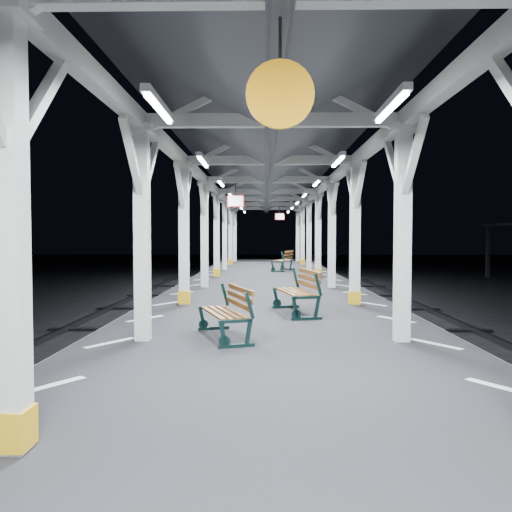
{
  "coord_description": "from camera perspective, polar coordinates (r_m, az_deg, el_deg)",
  "views": [
    {
      "loc": [
        -0.11,
        -9.66,
        2.62
      ],
      "look_at": [
        -0.29,
        0.85,
        2.2
      ],
      "focal_mm": 35.0,
      "sensor_mm": 36.0,
      "label": 1
    }
  ],
  "objects": [
    {
      "name": "ground",
      "position": [
        10.01,
        1.62,
        -12.89
      ],
      "size": [
        120.0,
        120.0,
        0.0
      ],
      "primitive_type": "plane",
      "color": "black",
      "rests_on": "ground"
    },
    {
      "name": "platform",
      "position": [
        9.89,
        1.62,
        -10.09
      ],
      "size": [
        6.0,
        50.0,
        1.0
      ],
      "primitive_type": "cube",
      "color": "black",
      "rests_on": "ground"
    },
    {
      "name": "hazard_stripes_left",
      "position": [
        10.07,
        -12.56,
        -7.0
      ],
      "size": [
        1.0,
        48.0,
        0.01
      ],
      "primitive_type": "cube",
      "color": "silver",
      "rests_on": "platform"
    },
    {
      "name": "hazard_stripes_right",
      "position": [
        10.12,
        15.74,
        -6.99
      ],
      "size": [
        1.0,
        48.0,
        0.01
      ],
      "primitive_type": "cube",
      "color": "silver",
      "rests_on": "platform"
    },
    {
      "name": "track_left",
      "position": [
        11.12,
        -25.65,
        -11.15
      ],
      "size": [
        2.2,
        60.0,
        0.16
      ],
      "color": "#2D2D33",
      "rests_on": "ground"
    },
    {
      "name": "canopy",
      "position": [
        9.84,
        1.66,
        13.65
      ],
      "size": [
        5.4,
        49.0,
        4.65
      ],
      "color": "silver",
      "rests_on": "platform"
    },
    {
      "name": "bench_near",
      "position": [
        7.99,
        -3.07,
        -6.26
      ],
      "size": [
        1.0,
        1.6,
        0.82
      ],
      "rotation": [
        0.0,
        0.0,
        0.33
      ],
      "color": "black",
      "rests_on": "platform"
    },
    {
      "name": "bench_mid",
      "position": [
        10.46,
        5.06,
        -3.92
      ],
      "size": [
        0.96,
        1.79,
        0.92
      ],
      "rotation": [
        0.0,
        0.0,
        0.2
      ],
      "color": "black",
      "rests_on": "platform"
    },
    {
      "name": "bench_far",
      "position": [
        23.16,
        3.28,
        -0.45
      ],
      "size": [
        1.11,
        1.88,
        0.96
      ],
      "rotation": [
        0.0,
        0.0,
        -0.28
      ],
      "color": "black",
      "rests_on": "platform"
    }
  ]
}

